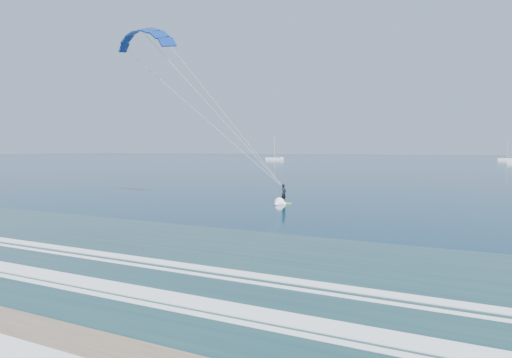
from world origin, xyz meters
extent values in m
cube|color=#1E423F|center=(0.00, 8.00, 0.01)|extent=(600.00, 22.00, 0.03)
cube|color=white|center=(0.00, 5.50, 0.04)|extent=(600.00, 1.10, 0.07)
cube|color=white|center=(0.00, 9.50, 0.04)|extent=(600.00, 0.70, 0.07)
cube|color=#8AC216|center=(-2.64, 34.36, 0.04)|extent=(1.51, 0.49, 0.09)
imported|color=black|center=(-2.64, 34.36, 1.02)|extent=(0.51, 0.72, 1.86)
cone|color=white|center=(-2.79, 33.06, 0.08)|extent=(1.31, 1.74, 1.10)
cube|color=white|center=(-80.58, 200.98, 0.60)|extent=(9.10, 2.40, 1.20)
cylinder|color=silver|center=(-80.58, 200.98, 6.82)|extent=(0.18, 0.18, 11.24)
cylinder|color=silver|center=(-79.38, 200.98, 2.00)|extent=(2.60, 0.12, 0.12)
cube|color=white|center=(23.24, 238.65, 0.60)|extent=(7.74, 2.40, 1.20)
cylinder|color=silver|center=(23.24, 238.65, 5.93)|extent=(0.18, 0.18, 9.46)
cylinder|color=silver|center=(24.44, 238.65, 2.00)|extent=(2.60, 0.12, 0.12)
camera|label=1|loc=(15.69, -7.63, 5.48)|focal=32.00mm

